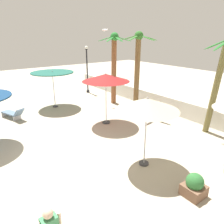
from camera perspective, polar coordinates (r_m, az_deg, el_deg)
name	(u,v)px	position (r m, az deg, el deg)	size (l,w,h in m)	color
ground_plane	(60,153)	(10.55, -13.49, -10.44)	(56.00, 56.00, 0.00)	#B2A893
boundary_wall	(179,108)	(15.33, 17.07, 1.11)	(25.20, 0.30, 1.09)	silver
patio_umbrella_0	(52,73)	(16.53, -15.39, 9.73)	(3.04, 3.04, 2.74)	#333338
patio_umbrella_3	(106,78)	(12.75, -1.64, 8.94)	(2.78, 2.78, 3.10)	#333338
patio_umbrella_4	(147,105)	(8.45, 9.21, 1.95)	(2.51, 2.51, 2.95)	#333338
palm_tree_0	(114,62)	(16.81, 0.54, 13.04)	(2.28, 2.32, 5.35)	brown
palm_tree_2	(220,74)	(12.47, 26.57, 8.83)	(2.39, 2.39, 5.25)	brown
palm_tree_3	(137,65)	(14.80, 6.70, 12.15)	(2.43, 2.45, 5.41)	brown
lamp_post_0	(87,68)	(20.42, -6.55, 11.40)	(0.30, 0.30, 4.25)	black
lounge_chair_1	(13,113)	(15.48, -24.55, -0.28)	(1.96, 1.17, 0.84)	#B7B7BC
seagull_2	(105,30)	(13.75, -1.87, 20.74)	(0.95, 0.52, 0.14)	white
planter	(194,186)	(8.22, 20.76, -17.66)	(0.70, 0.70, 0.85)	brown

